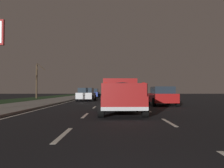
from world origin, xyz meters
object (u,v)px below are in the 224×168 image
Objects in this scene: pickup_truck at (120,95)px; sedan_silver at (86,94)px; sedan_blue at (93,93)px; bare_tree_far at (37,81)px; sedan_black at (115,94)px; sedan_red at (162,96)px.

sedan_silver is at bearing 12.42° from pickup_truck.
sedan_blue is 11.68m from sedan_silver.
bare_tree_far is at bearing 99.70° from sedan_blue.
sedan_black is 4.95m from sedan_blue.
sedan_red is 11.40m from sedan_silver.
bare_tree_far is (-1.52, 8.90, 2.05)m from sedan_blue.
pickup_truck is 1.24× the size of sedan_black.
sedan_silver is (8.84, 7.19, 0.00)m from sedan_red.
pickup_truck is at bearing -179.66° from sedan_black.
sedan_black is 17.47m from sedan_red.
sedan_black and sedan_red have the same top height.
sedan_blue is at bearing 0.61° from sedan_silver.
bare_tree_far is at bearing 40.48° from sedan_red.
sedan_black is (24.38, 0.14, -0.20)m from pickup_truck.
bare_tree_far is at bearing 25.55° from pickup_truck.
sedan_red is 0.99× the size of sedan_silver.
pickup_truck is 8.17m from sedan_red.
sedan_silver is at bearing -138.38° from bare_tree_far.
pickup_truck reaches higher than sedan_red.
sedan_silver is at bearing 39.13° from sedan_red.
sedan_black is at bearing -98.85° from bare_tree_far.
sedan_blue is at bearing 19.63° from sedan_red.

